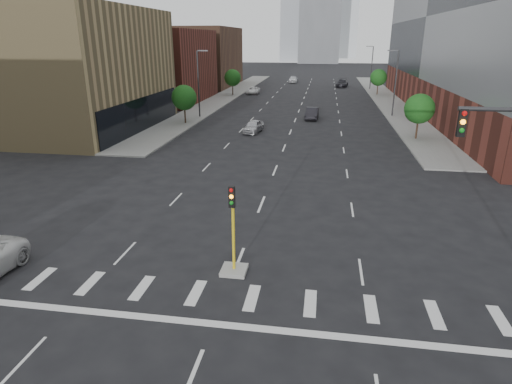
% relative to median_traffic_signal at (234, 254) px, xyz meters
% --- Properties ---
extents(sidewalk_left_far, '(5.00, 92.00, 0.15)m').
position_rel_median_traffic_signal_xyz_m(sidewalk_left_far, '(-15.00, 65.03, -0.90)').
color(sidewalk_left_far, gray).
rests_on(sidewalk_left_far, ground).
extents(sidewalk_right_far, '(5.00, 92.00, 0.15)m').
position_rel_median_traffic_signal_xyz_m(sidewalk_right_far, '(15.00, 65.03, -0.90)').
color(sidewalk_right_far, gray).
rests_on(sidewalk_right_far, ground).
extents(building_left_mid, '(20.00, 24.00, 14.00)m').
position_rel_median_traffic_signal_xyz_m(building_left_mid, '(-27.50, 31.03, 6.03)').
color(building_left_mid, '#9D8758').
rests_on(building_left_mid, ground).
extents(building_left_far_a, '(20.00, 22.00, 12.00)m').
position_rel_median_traffic_signal_xyz_m(building_left_far_a, '(-27.50, 57.03, 5.03)').
color(building_left_far_a, brown).
rests_on(building_left_far_a, ground).
extents(building_left_far_b, '(20.00, 24.00, 13.00)m').
position_rel_median_traffic_signal_xyz_m(building_left_far_b, '(-27.50, 83.03, 5.53)').
color(building_left_far_b, brown).
rests_on(building_left_far_b, ground).
extents(tower_mid, '(18.00, 18.00, 44.00)m').
position_rel_median_traffic_signal_xyz_m(tower_mid, '(0.00, 191.03, 21.03)').
color(tower_mid, slate).
rests_on(tower_mid, ground).
extents(median_traffic_signal, '(1.20, 1.20, 4.40)m').
position_rel_median_traffic_signal_xyz_m(median_traffic_signal, '(0.00, 0.00, 0.00)').
color(median_traffic_signal, '#999993').
rests_on(median_traffic_signal, ground).
extents(streetlight_right_a, '(1.60, 0.22, 9.07)m').
position_rel_median_traffic_signal_xyz_m(streetlight_right_a, '(13.41, 46.03, 4.04)').
color(streetlight_right_a, '#2D2D30').
rests_on(streetlight_right_a, ground).
extents(streetlight_right_b, '(1.60, 0.22, 9.07)m').
position_rel_median_traffic_signal_xyz_m(streetlight_right_b, '(13.41, 81.03, 4.04)').
color(streetlight_right_b, '#2D2D30').
rests_on(streetlight_right_b, ground).
extents(streetlight_left, '(1.60, 0.22, 9.07)m').
position_rel_median_traffic_signal_xyz_m(streetlight_left, '(-13.41, 41.03, 4.04)').
color(streetlight_left, '#2D2D30').
rests_on(streetlight_left, ground).
extents(tree_left_near, '(3.20, 3.20, 4.85)m').
position_rel_median_traffic_signal_xyz_m(tree_left_near, '(-14.00, 36.03, 2.42)').
color(tree_left_near, '#382619').
rests_on(tree_left_near, ground).
extents(tree_left_far, '(3.20, 3.20, 4.85)m').
position_rel_median_traffic_signal_xyz_m(tree_left_far, '(-14.00, 66.03, 2.42)').
color(tree_left_far, '#382619').
rests_on(tree_left_far, ground).
extents(tree_right_near, '(3.20, 3.20, 4.85)m').
position_rel_median_traffic_signal_xyz_m(tree_right_near, '(14.00, 31.03, 2.42)').
color(tree_right_near, '#382619').
rests_on(tree_right_near, ground).
extents(tree_right_far, '(3.20, 3.20, 4.85)m').
position_rel_median_traffic_signal_xyz_m(tree_right_far, '(14.00, 71.03, 2.42)').
color(tree_right_far, '#382619').
rests_on(tree_right_far, ground).
extents(car_near_left, '(2.28, 4.46, 1.46)m').
position_rel_median_traffic_signal_xyz_m(car_near_left, '(-4.34, 32.08, -0.25)').
color(car_near_left, '#AAABAF').
rests_on(car_near_left, ground).
extents(car_mid_right, '(1.83, 4.75, 1.54)m').
position_rel_median_traffic_signal_xyz_m(car_mid_right, '(2.22, 42.30, -0.20)').
color(car_mid_right, black).
rests_on(car_mid_right, ground).
extents(car_far_left, '(2.34, 4.96, 1.37)m').
position_rel_median_traffic_signal_xyz_m(car_far_left, '(-10.50, 69.49, -0.29)').
color(car_far_left, white).
rests_on(car_far_left, ground).
extents(car_deep_right, '(3.12, 6.13, 1.70)m').
position_rel_median_traffic_signal_xyz_m(car_deep_right, '(7.63, 85.42, -0.12)').
color(car_deep_right, black).
rests_on(car_deep_right, ground).
extents(car_distant, '(2.09, 5.01, 1.70)m').
position_rel_median_traffic_signal_xyz_m(car_distant, '(-4.30, 93.92, -0.12)').
color(car_distant, silver).
rests_on(car_distant, ground).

